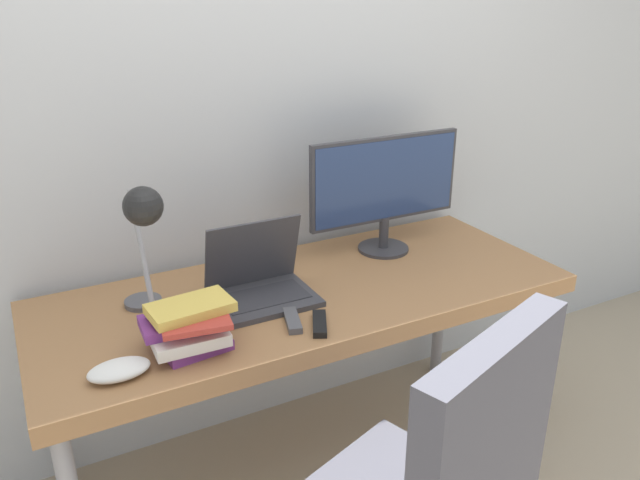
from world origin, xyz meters
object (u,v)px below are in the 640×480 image
at_px(laptop, 260,283).
at_px(game_controller, 119,370).
at_px(book_stack, 189,326).
at_px(desk_lamp, 143,224).
at_px(monitor, 385,186).

relative_size(laptop, game_controller, 1.98).
height_order(laptop, book_stack, laptop).
bearing_deg(laptop, desk_lamp, -178.40).
xyz_separation_m(book_stack, game_controller, (-0.20, -0.05, -0.05)).
bearing_deg(game_controller, laptop, 25.80).
bearing_deg(desk_lamp, laptop, 1.60).
bearing_deg(game_controller, book_stack, 14.28).
bearing_deg(monitor, desk_lamp, -169.80).
relative_size(book_stack, game_controller, 1.58).
height_order(monitor, book_stack, monitor).
relative_size(laptop, desk_lamp, 0.73).
height_order(laptop, monitor, monitor).
distance_m(laptop, desk_lamp, 0.44).
height_order(book_stack, game_controller, book_stack).
bearing_deg(laptop, monitor, 15.25).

